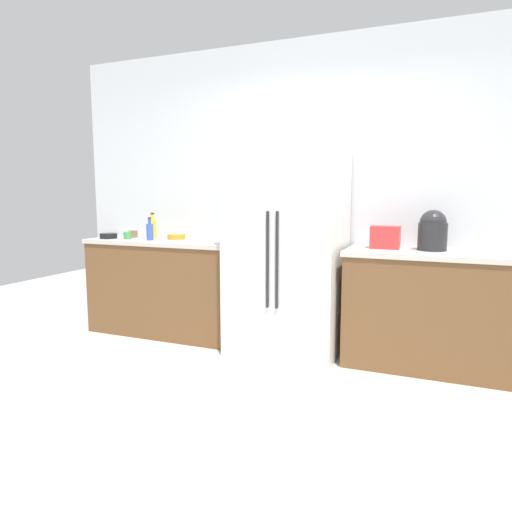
{
  "coord_description": "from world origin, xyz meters",
  "views": [
    {
      "loc": [
        1.13,
        -2.45,
        1.38
      ],
      "look_at": [
        -0.05,
        0.41,
        0.96
      ],
      "focal_mm": 32.35,
      "sensor_mm": 36.0,
      "label": 1
    }
  ],
  "objects_px": {
    "rice_cooker": "(433,231)",
    "bowl_b": "(109,236)",
    "bottle_a": "(150,231)",
    "refrigerator": "(287,254)",
    "toaster": "(385,237)",
    "bowl_c": "(176,237)",
    "bottle_b": "(153,229)",
    "bowl_a": "(199,237)",
    "cup_a": "(127,235)",
    "cup_c": "(133,234)"
  },
  "relations": [
    {
      "from": "rice_cooker",
      "to": "bowl_b",
      "type": "xyz_separation_m",
      "value": [
        -3.03,
        -0.19,
        -0.13
      ]
    },
    {
      "from": "bottle_a",
      "to": "bowl_b",
      "type": "distance_m",
      "value": 0.5
    },
    {
      "from": "refrigerator",
      "to": "bowl_b",
      "type": "distance_m",
      "value": 1.87
    },
    {
      "from": "toaster",
      "to": "bowl_c",
      "type": "relative_size",
      "value": 1.31
    },
    {
      "from": "bottle_b",
      "to": "bowl_b",
      "type": "xyz_separation_m",
      "value": [
        -0.44,
        -0.13,
        -0.08
      ]
    },
    {
      "from": "bowl_a",
      "to": "bowl_b",
      "type": "distance_m",
      "value": 0.96
    },
    {
      "from": "bowl_c",
      "to": "refrigerator",
      "type": "bearing_deg",
      "value": -6.41
    },
    {
      "from": "bottle_b",
      "to": "bowl_a",
      "type": "relative_size",
      "value": 1.46
    },
    {
      "from": "bowl_b",
      "to": "bowl_c",
      "type": "distance_m",
      "value": 0.7
    },
    {
      "from": "toaster",
      "to": "cup_a",
      "type": "xyz_separation_m",
      "value": [
        -2.46,
        -0.15,
        -0.06
      ]
    },
    {
      "from": "toaster",
      "to": "rice_cooker",
      "type": "distance_m",
      "value": 0.36
    },
    {
      "from": "rice_cooker",
      "to": "cup_c",
      "type": "xyz_separation_m",
      "value": [
        -2.86,
        -0.01,
        -0.12
      ]
    },
    {
      "from": "rice_cooker",
      "to": "bowl_c",
      "type": "relative_size",
      "value": 1.81
    },
    {
      "from": "bowl_a",
      "to": "bowl_b",
      "type": "relative_size",
      "value": 1.04
    },
    {
      "from": "bowl_a",
      "to": "bowl_c",
      "type": "xyz_separation_m",
      "value": [
        -0.28,
        0.05,
        -0.01
      ]
    },
    {
      "from": "refrigerator",
      "to": "bowl_a",
      "type": "relative_size",
      "value": 9.68
    },
    {
      "from": "bottle_b",
      "to": "cup_c",
      "type": "xyz_separation_m",
      "value": [
        -0.28,
        0.05,
        -0.07
      ]
    },
    {
      "from": "cup_a",
      "to": "bowl_a",
      "type": "xyz_separation_m",
      "value": [
        0.74,
        0.12,
        -0.0
      ]
    },
    {
      "from": "rice_cooker",
      "to": "cup_c",
      "type": "distance_m",
      "value": 2.87
    },
    {
      "from": "toaster",
      "to": "rice_cooker",
      "type": "relative_size",
      "value": 0.72
    },
    {
      "from": "toaster",
      "to": "bowl_b",
      "type": "bearing_deg",
      "value": -176.29
    },
    {
      "from": "cup_a",
      "to": "cup_c",
      "type": "relative_size",
      "value": 0.83
    },
    {
      "from": "bowl_c",
      "to": "bowl_a",
      "type": "bearing_deg",
      "value": -9.79
    },
    {
      "from": "cup_a",
      "to": "bowl_c",
      "type": "height_order",
      "value": "cup_a"
    },
    {
      "from": "rice_cooker",
      "to": "bowl_b",
      "type": "bearing_deg",
      "value": -176.49
    },
    {
      "from": "refrigerator",
      "to": "bottle_a",
      "type": "bearing_deg",
      "value": -177.67
    },
    {
      "from": "rice_cooker",
      "to": "bowl_a",
      "type": "distance_m",
      "value": 2.08
    },
    {
      "from": "toaster",
      "to": "rice_cooker",
      "type": "height_order",
      "value": "rice_cooker"
    },
    {
      "from": "bowl_a",
      "to": "refrigerator",
      "type": "bearing_deg",
      "value": -5.38
    },
    {
      "from": "bottle_a",
      "to": "bowl_a",
      "type": "relative_size",
      "value": 1.24
    },
    {
      "from": "bottle_a",
      "to": "cup_c",
      "type": "height_order",
      "value": "bottle_a"
    },
    {
      "from": "refrigerator",
      "to": "bottle_b",
      "type": "distance_m",
      "value": 1.44
    },
    {
      "from": "bowl_a",
      "to": "bowl_c",
      "type": "bearing_deg",
      "value": 170.21
    },
    {
      "from": "refrigerator",
      "to": "bottle_a",
      "type": "xyz_separation_m",
      "value": [
        -1.37,
        -0.06,
        0.16
      ]
    },
    {
      "from": "bottle_a",
      "to": "rice_cooker",
      "type": "bearing_deg",
      "value": 4.04
    },
    {
      "from": "bottle_a",
      "to": "bottle_b",
      "type": "bearing_deg",
      "value": 112.96
    },
    {
      "from": "toaster",
      "to": "cup_c",
      "type": "xyz_separation_m",
      "value": [
        -2.51,
        0.01,
        -0.06
      ]
    },
    {
      "from": "cup_c",
      "to": "bowl_b",
      "type": "bearing_deg",
      "value": -132.0
    },
    {
      "from": "bowl_a",
      "to": "bowl_c",
      "type": "relative_size",
      "value": 1.0
    },
    {
      "from": "rice_cooker",
      "to": "bowl_c",
      "type": "bearing_deg",
      "value": 179.73
    },
    {
      "from": "bottle_a",
      "to": "bowl_c",
      "type": "height_order",
      "value": "bottle_a"
    },
    {
      "from": "cup_c",
      "to": "bottle_b",
      "type": "bearing_deg",
      "value": -9.39
    },
    {
      "from": "toaster",
      "to": "bottle_b",
      "type": "height_order",
      "value": "bottle_b"
    },
    {
      "from": "refrigerator",
      "to": "bowl_b",
      "type": "relative_size",
      "value": 10.1
    },
    {
      "from": "bowl_c",
      "to": "cup_c",
      "type": "bearing_deg",
      "value": -178.01
    },
    {
      "from": "bowl_b",
      "to": "bowl_c",
      "type": "xyz_separation_m",
      "value": [
        0.67,
        0.2,
        -0.0
      ]
    },
    {
      "from": "cup_c",
      "to": "bowl_c",
      "type": "bearing_deg",
      "value": 1.99
    },
    {
      "from": "bowl_a",
      "to": "toaster",
      "type": "bearing_deg",
      "value": 0.8
    },
    {
      "from": "refrigerator",
      "to": "cup_c",
      "type": "xyz_separation_m",
      "value": [
        -1.7,
        0.12,
        0.11
      ]
    },
    {
      "from": "refrigerator",
      "to": "cup_c",
      "type": "bearing_deg",
      "value": 176.07
    }
  ]
}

